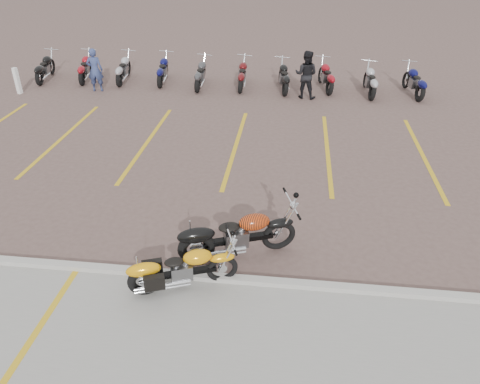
{
  "coord_description": "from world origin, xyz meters",
  "views": [
    {
      "loc": [
        1.65,
        -8.61,
        5.82
      ],
      "look_at": [
        0.61,
        0.04,
        0.75
      ],
      "focal_mm": 35.0,
      "sensor_mm": 36.0,
      "label": 1
    }
  ],
  "objects_px": {
    "person_a": "(95,70)",
    "bollard": "(17,81)",
    "person_b": "(306,75)",
    "yellow_cruiser": "(181,270)",
    "flame_cruiser": "(235,236)"
  },
  "relations": [
    {
      "from": "yellow_cruiser",
      "to": "person_a",
      "type": "bearing_deg",
      "value": 97.9
    },
    {
      "from": "flame_cruiser",
      "to": "person_b",
      "type": "distance_m",
      "value": 10.01
    },
    {
      "from": "person_b",
      "to": "bollard",
      "type": "bearing_deg",
      "value": 19.0
    },
    {
      "from": "person_b",
      "to": "yellow_cruiser",
      "type": "bearing_deg",
      "value": 93.2
    },
    {
      "from": "person_a",
      "to": "person_b",
      "type": "xyz_separation_m",
      "value": [
        8.09,
        0.16,
        0.05
      ]
    },
    {
      "from": "yellow_cruiser",
      "to": "person_b",
      "type": "relative_size",
      "value": 1.09
    },
    {
      "from": "flame_cruiser",
      "to": "person_b",
      "type": "relative_size",
      "value": 1.3
    },
    {
      "from": "yellow_cruiser",
      "to": "bollard",
      "type": "distance_m",
      "value": 13.37
    },
    {
      "from": "person_a",
      "to": "person_b",
      "type": "distance_m",
      "value": 8.09
    },
    {
      "from": "person_a",
      "to": "bollard",
      "type": "bearing_deg",
      "value": 3.71
    },
    {
      "from": "person_b",
      "to": "bollard",
      "type": "xyz_separation_m",
      "value": [
        -10.96,
        -0.84,
        -0.38
      ]
    },
    {
      "from": "yellow_cruiser",
      "to": "flame_cruiser",
      "type": "relative_size",
      "value": 0.84
    },
    {
      "from": "person_a",
      "to": "bollard",
      "type": "distance_m",
      "value": 2.97
    },
    {
      "from": "flame_cruiser",
      "to": "person_b",
      "type": "xyz_separation_m",
      "value": [
        1.38,
        9.9,
        0.39
      ]
    },
    {
      "from": "person_a",
      "to": "person_b",
      "type": "height_order",
      "value": "person_b"
    }
  ]
}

